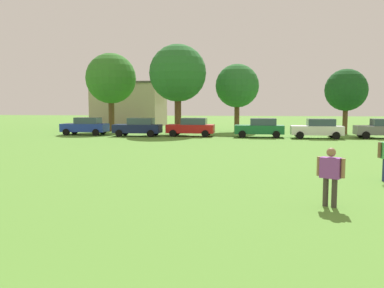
% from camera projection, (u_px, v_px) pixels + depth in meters
% --- Properties ---
extents(ground_plane, '(160.00, 160.00, 0.00)m').
position_uv_depth(ground_plane, '(215.00, 142.00, 31.32)').
color(ground_plane, '#568C33').
extents(adult_bystander, '(0.71, 0.53, 1.66)m').
position_uv_depth(adult_bystander, '(331.00, 172.00, 11.39)').
color(adult_bystander, '#3F3833').
rests_on(adult_bystander, ground).
extents(parked_car_blue_0, '(4.30, 2.02, 1.68)m').
position_uv_depth(parked_car_blue_0, '(86.00, 126.00, 39.14)').
color(parked_car_blue_0, '#1E38AD').
rests_on(parked_car_blue_0, ground).
extents(parked_car_navy_1, '(4.30, 2.02, 1.68)m').
position_uv_depth(parked_car_navy_1, '(138.00, 127.00, 37.54)').
color(parked_car_navy_1, '#141E4C').
rests_on(parked_car_navy_1, ground).
extents(parked_car_red_2, '(4.30, 2.02, 1.68)m').
position_uv_depth(parked_car_red_2, '(191.00, 127.00, 37.45)').
color(parked_car_red_2, red).
rests_on(parked_car_red_2, ground).
extents(parked_car_green_3, '(4.30, 2.02, 1.68)m').
position_uv_depth(parked_car_green_3, '(260.00, 128.00, 36.31)').
color(parked_car_green_3, '#196B38').
rests_on(parked_car_green_3, ground).
extents(parked_car_white_4, '(4.30, 2.02, 1.68)m').
position_uv_depth(parked_car_white_4, '(318.00, 128.00, 35.07)').
color(parked_car_white_4, white).
rests_on(parked_car_white_4, ground).
extents(parked_car_gray_5, '(4.30, 2.02, 1.68)m').
position_uv_depth(parked_car_gray_5, '(382.00, 128.00, 35.07)').
color(parked_car_gray_5, slate).
rests_on(parked_car_gray_5, ground).
extents(tree_far_left, '(5.41, 5.41, 8.44)m').
position_uv_depth(tree_far_left, '(111.00, 79.00, 44.26)').
color(tree_far_left, brown).
rests_on(tree_far_left, ground).
extents(tree_left, '(5.72, 5.72, 8.91)m').
position_uv_depth(tree_left, '(178.00, 73.00, 40.99)').
color(tree_left, brown).
rests_on(tree_left, ground).
extents(tree_right, '(4.65, 4.65, 7.24)m').
position_uv_depth(tree_right, '(237.00, 86.00, 43.85)').
color(tree_right, brown).
rests_on(tree_right, ground).
extents(tree_far_right, '(4.08, 4.08, 6.36)m').
position_uv_depth(tree_far_right, '(346.00, 90.00, 39.87)').
color(tree_far_right, brown).
rests_on(tree_far_right, ground).
extents(house_left, '(9.15, 7.63, 5.91)m').
position_uv_depth(house_left, '(130.00, 104.00, 55.94)').
color(house_left, tan).
rests_on(house_left, ground).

